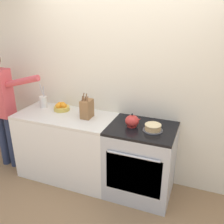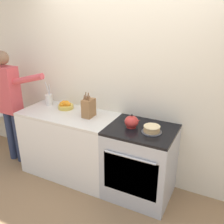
% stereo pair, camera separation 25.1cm
% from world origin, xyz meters
% --- Properties ---
extents(ground_plane, '(16.00, 16.00, 0.00)m').
position_xyz_m(ground_plane, '(0.00, 0.00, 0.00)').
color(ground_plane, '#93704C').
extents(wall_back, '(8.00, 0.04, 2.60)m').
position_xyz_m(wall_back, '(0.00, 0.66, 1.30)').
color(wall_back, silver).
rests_on(wall_back, ground_plane).
extents(counter_cabinet, '(1.28, 0.64, 0.90)m').
position_xyz_m(counter_cabinet, '(-0.71, 0.32, 0.45)').
color(counter_cabinet, white).
rests_on(counter_cabinet, ground_plane).
extents(stove_range, '(0.77, 0.67, 0.90)m').
position_xyz_m(stove_range, '(0.32, 0.32, 0.45)').
color(stove_range, '#B7BABF').
rests_on(stove_range, ground_plane).
extents(layer_cake, '(0.22, 0.22, 0.07)m').
position_xyz_m(layer_cake, '(0.45, 0.28, 0.94)').
color(layer_cake, '#4C4C51').
rests_on(layer_cake, stove_range).
extents(tea_kettle, '(0.20, 0.16, 0.16)m').
position_xyz_m(tea_kettle, '(0.20, 0.31, 0.97)').
color(tea_kettle, red).
rests_on(tea_kettle, stove_range).
extents(knife_block, '(0.12, 0.17, 0.32)m').
position_xyz_m(knife_block, '(-0.40, 0.35, 1.02)').
color(knife_block, olive).
rests_on(knife_block, counter_cabinet).
extents(utensil_crock, '(0.10, 0.10, 0.34)m').
position_xyz_m(utensil_crock, '(-1.13, 0.46, 0.98)').
color(utensil_crock, silver).
rests_on(utensil_crock, counter_cabinet).
extents(fruit_bowl, '(0.21, 0.21, 0.12)m').
position_xyz_m(fruit_bowl, '(-0.83, 0.45, 0.95)').
color(fruit_bowl, gold).
rests_on(fruit_bowl, counter_cabinet).
extents(person_baker, '(0.93, 0.20, 1.66)m').
position_xyz_m(person_baker, '(-1.64, 0.21, 0.99)').
color(person_baker, '#283351').
rests_on(person_baker, ground_plane).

